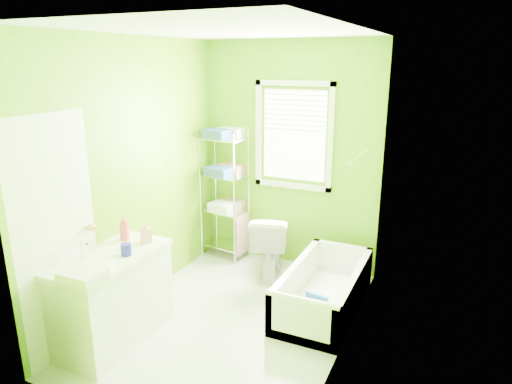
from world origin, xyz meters
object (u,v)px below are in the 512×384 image
at_px(bathtub, 323,296).
at_px(wire_shelf_unit, 226,180).
at_px(toilet, 270,244).
at_px(vanity, 112,295).

relative_size(bathtub, wire_shelf_unit, 0.88).
bearing_deg(bathtub, toilet, 147.75).
bearing_deg(toilet, vanity, 49.13).
height_order(toilet, wire_shelf_unit, wire_shelf_unit).
distance_m(bathtub, vanity, 1.98).
xyz_separation_m(bathtub, wire_shelf_unit, (-1.47, 0.75, 0.83)).
bearing_deg(toilet, bathtub, 129.67).
bearing_deg(wire_shelf_unit, toilet, -20.35).
height_order(vanity, wire_shelf_unit, wire_shelf_unit).
relative_size(bathtub, vanity, 1.30).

